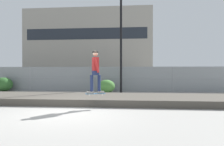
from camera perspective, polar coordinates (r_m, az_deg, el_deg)
ground_plane at (r=7.60m, az=-12.82°, el=-11.09°), size 120.00×120.00×0.00m
gravel_berm at (r=10.12m, az=-8.13°, el=-7.23°), size 16.33×2.95×0.32m
skateboard at (r=8.22m, az=-4.74°, el=-5.91°), size 0.82×0.47×0.07m
skater at (r=8.17m, az=-4.74°, el=1.03°), size 0.71×0.62×1.73m
chain_fence at (r=15.15m, az=-3.65°, el=-1.68°), size 21.81×0.06×1.85m
street_lamp at (r=14.28m, az=2.58°, el=13.52°), size 0.44×0.44×7.73m
parked_car_near at (r=18.31m, az=-9.38°, el=-1.59°), size 4.53×2.21×1.66m
parked_car_mid at (r=17.51m, az=8.53°, el=-1.68°), size 4.52×2.19×1.66m
parked_car_far at (r=19.20m, az=29.28°, el=-1.56°), size 4.52×2.19×1.66m
library_building at (r=51.16m, az=-6.12°, el=7.79°), size 29.67×11.41×15.85m
shrub_left at (r=17.16m, az=-28.46°, el=-2.85°), size 1.36×1.11×1.05m
shrub_center at (r=13.94m, az=-1.58°, el=-3.82°), size 1.19×0.97×0.92m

